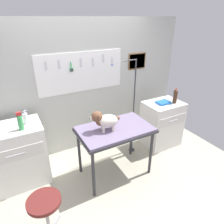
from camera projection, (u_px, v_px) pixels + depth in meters
The scene contains 12 objects.
ground at pixel (117, 188), 2.96m from camera, with size 4.40×4.00×0.04m, color #B2AD97.
rear_wall_panel at pixel (82, 88), 3.46m from camera, with size 4.00×0.11×2.30m.
grooming_table at pixel (115, 133), 2.91m from camera, with size 1.09×0.67×0.83m.
grooming_arm at pixel (133, 112), 3.41m from camera, with size 0.30×0.11×1.71m.
dog at pixel (104, 120), 2.74m from camera, with size 0.42×0.27×0.31m.
counter_left at pixel (17, 156), 2.87m from camera, with size 0.80×0.58×0.94m.
cabinet_right at pixel (162, 124), 3.79m from camera, with size 0.68×0.54×0.87m.
stool at pixel (45, 206), 2.13m from camera, with size 0.37×0.37×0.54m.
spray_bottle_tall at pixel (26, 118), 2.74m from camera, with size 0.07×0.07×0.20m.
spray_bottle_short at pixel (20, 122), 2.58m from camera, with size 0.07×0.07×0.25m.
soda_bottle at pixel (175, 96), 3.54m from camera, with size 0.07×0.07×0.28m.
supply_tray at pixel (163, 102), 3.57m from camera, with size 0.24×0.18×0.04m.
Camera 1 is at (-1.10, -1.87, 2.29)m, focal length 31.66 mm.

